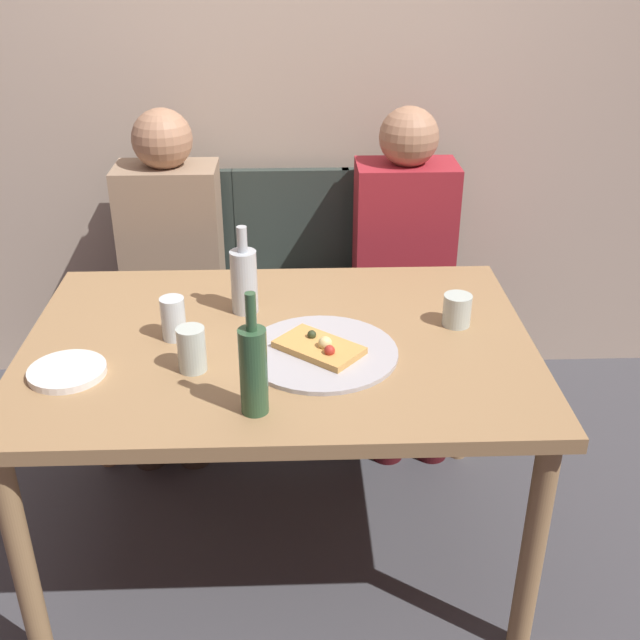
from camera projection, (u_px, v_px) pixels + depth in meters
name	position (u px, v px, depth m)	size (l,w,h in m)	color
ground_plane	(284.00, 540.00, 2.44)	(8.00, 8.00, 0.00)	#424247
back_wall	(278.00, 52.00, 2.85)	(6.00, 0.10, 2.60)	#BCA893
dining_table	(279.00, 364.00, 2.15)	(1.38, 0.96, 0.72)	#99754C
pizza_tray	(321.00, 352.00, 2.04)	(0.40, 0.40, 0.01)	#ADADB2
pizza_slice_last	(320.00, 347.00, 2.03)	(0.25, 0.24, 0.05)	tan
wine_bottle	(244.00, 280.00, 2.22)	(0.08, 0.08, 0.26)	#B2BCC1
beer_bottle	(253.00, 368.00, 1.75)	(0.06, 0.06, 0.30)	#2D5133
tumbler_near	(457.00, 310.00, 2.17)	(0.08, 0.08, 0.09)	#B7C6BC
tumbler_far	(173.00, 318.00, 2.09)	(0.07, 0.07, 0.12)	silver
wine_glass	(192.00, 349.00, 1.94)	(0.07, 0.07, 0.12)	#B7C6BC
plate_stack	(67.00, 371.00, 1.95)	(0.19, 0.19, 0.02)	white
chair_left	(178.00, 278.00, 2.97)	(0.44, 0.44, 0.90)	#2D3833
chair_middle	(292.00, 276.00, 2.99)	(0.44, 0.44, 0.90)	#2D3833
chair_right	(399.00, 275.00, 3.00)	(0.44, 0.44, 0.90)	#2D3833
guest_in_sweater	(169.00, 263.00, 2.78)	(0.36, 0.56, 1.17)	#937A60
guest_in_beanie	(406.00, 260.00, 2.81)	(0.36, 0.56, 1.17)	maroon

